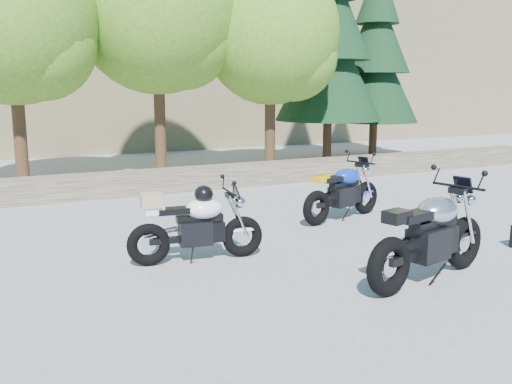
% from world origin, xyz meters
% --- Properties ---
extents(ground, '(90.00, 90.00, 0.00)m').
position_xyz_m(ground, '(0.00, 0.00, 0.00)').
color(ground, gray).
rests_on(ground, ground).
extents(stone_wall, '(22.00, 0.55, 0.50)m').
position_xyz_m(stone_wall, '(0.00, 5.50, 0.25)').
color(stone_wall, '#4A3D31').
rests_on(stone_wall, ground).
extents(tree_decid_left, '(3.67, 3.67, 5.62)m').
position_xyz_m(tree_decid_left, '(-2.39, 7.14, 3.63)').
color(tree_decid_left, '#382314').
rests_on(tree_decid_left, ground).
extents(tree_decid_mid, '(4.08, 4.08, 6.24)m').
position_xyz_m(tree_decid_mid, '(0.91, 7.54, 4.04)').
color(tree_decid_mid, '#382314').
rests_on(tree_decid_mid, ground).
extents(tree_decid_right, '(3.54, 3.54, 5.41)m').
position_xyz_m(tree_decid_right, '(3.71, 6.94, 3.50)').
color(tree_decid_right, '#382314').
rests_on(tree_decid_right, ground).
extents(conifer_near, '(3.17, 3.17, 7.06)m').
position_xyz_m(conifer_near, '(6.20, 8.20, 3.68)').
color(conifer_near, '#382314').
rests_on(conifer_near, ground).
extents(conifer_far, '(2.82, 2.82, 6.27)m').
position_xyz_m(conifer_far, '(8.40, 8.80, 3.27)').
color(conifer_far, '#382314').
rests_on(conifer_far, ground).
extents(silver_bike, '(2.16, 0.80, 1.09)m').
position_xyz_m(silver_bike, '(1.26, -1.45, 0.53)').
color(silver_bike, black).
rests_on(silver_bike, ground).
extents(white_bike, '(1.82, 0.57, 1.01)m').
position_xyz_m(white_bike, '(-0.93, 0.50, 0.49)').
color(white_bike, black).
rests_on(white_bike, ground).
extents(blue_bike, '(1.88, 0.76, 0.96)m').
position_xyz_m(blue_bike, '(2.19, 1.64, 0.47)').
color(blue_bike, black).
rests_on(blue_bike, ground).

